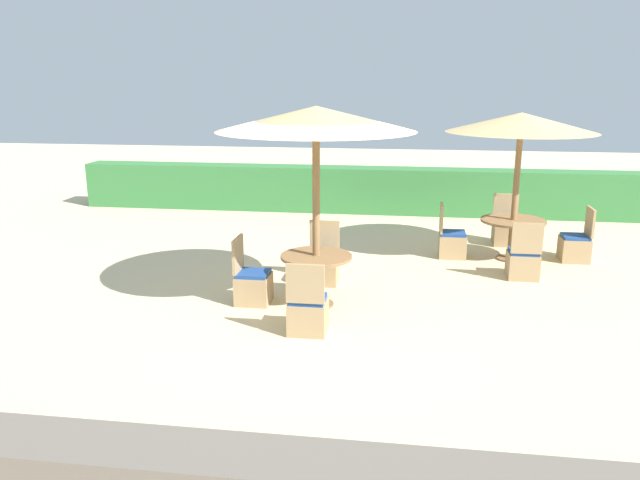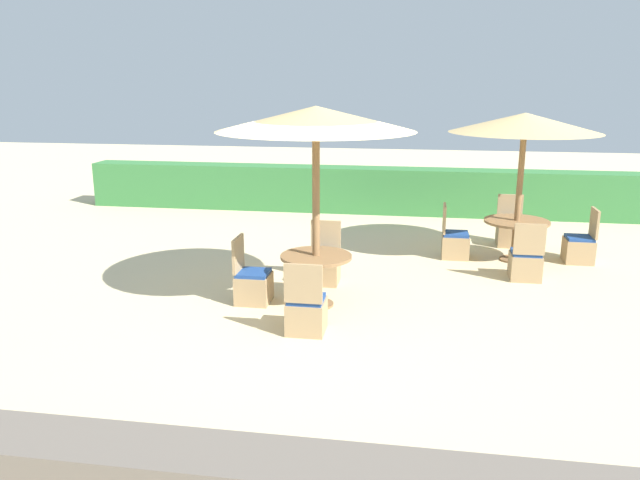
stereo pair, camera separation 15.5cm
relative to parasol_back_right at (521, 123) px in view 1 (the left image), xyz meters
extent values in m
plane|color=beige|center=(-2.96, -3.18, -2.32)|extent=(40.00, 40.00, 0.00)
cube|color=#387A3D|center=(-2.96, 3.56, -1.80)|extent=(13.00, 0.70, 1.04)
cylinder|color=olive|center=(0.00, 0.00, -1.11)|extent=(0.10, 0.10, 2.41)
cone|color=tan|center=(0.00, 0.00, 0.01)|extent=(2.45, 2.45, 0.32)
cylinder|color=olive|center=(0.00, 0.00, -2.30)|extent=(0.48, 0.48, 0.03)
cylinder|color=olive|center=(0.00, 0.00, -1.98)|extent=(0.12, 0.12, 0.66)
cylinder|color=olive|center=(0.00, 0.00, -1.63)|extent=(1.09, 1.09, 0.04)
cube|color=tan|center=(1.05, 0.06, -2.12)|extent=(0.46, 0.46, 0.40)
cube|color=navy|center=(1.05, 0.06, -1.89)|extent=(0.42, 0.42, 0.05)
cube|color=tan|center=(1.26, 0.06, -1.63)|extent=(0.04, 0.46, 0.48)
cube|color=tan|center=(0.04, 0.98, -2.12)|extent=(0.46, 0.46, 0.40)
cube|color=navy|center=(0.04, 0.98, -1.89)|extent=(0.42, 0.42, 0.05)
cube|color=tan|center=(0.04, 1.19, -1.63)|extent=(0.46, 0.04, 0.48)
cube|color=tan|center=(0.02, -1.04, -2.12)|extent=(0.46, 0.46, 0.40)
cube|color=navy|center=(0.02, -1.04, -1.89)|extent=(0.42, 0.42, 0.05)
cube|color=tan|center=(0.02, -1.25, -1.63)|extent=(0.46, 0.04, 0.48)
cube|color=tan|center=(-0.99, 0.01, -2.12)|extent=(0.46, 0.46, 0.40)
cube|color=navy|center=(-0.99, 0.01, -1.89)|extent=(0.42, 0.42, 0.05)
cube|color=tan|center=(-1.20, 0.01, -1.63)|extent=(0.04, 0.46, 0.48)
cylinder|color=olive|center=(-2.99, -2.69, -1.01)|extent=(0.10, 0.10, 2.61)
cone|color=tan|center=(-2.99, -2.69, 0.22)|extent=(2.59, 2.59, 0.32)
cylinder|color=olive|center=(-2.99, -2.69, -2.30)|extent=(0.48, 0.48, 0.03)
cylinder|color=olive|center=(-2.99, -2.69, -1.98)|extent=(0.12, 0.12, 0.68)
cylinder|color=olive|center=(-2.99, -2.69, -1.62)|extent=(0.97, 0.97, 0.04)
cube|color=tan|center=(-2.96, -3.62, -2.12)|extent=(0.46, 0.46, 0.40)
cube|color=navy|center=(-2.96, -3.62, -1.89)|extent=(0.42, 0.42, 0.05)
cube|color=tan|center=(-2.96, -3.83, -1.63)|extent=(0.46, 0.04, 0.48)
cube|color=tan|center=(-3.04, -1.73, -2.12)|extent=(0.46, 0.46, 0.40)
cube|color=navy|center=(-3.04, -1.73, -1.89)|extent=(0.42, 0.42, 0.05)
cube|color=tan|center=(-3.04, -1.52, -1.63)|extent=(0.46, 0.04, 0.48)
cube|color=tan|center=(-3.87, -2.71, -2.12)|extent=(0.46, 0.46, 0.40)
cube|color=navy|center=(-3.87, -2.71, -1.89)|extent=(0.42, 0.42, 0.05)
cube|color=tan|center=(-4.08, -2.71, -1.63)|extent=(0.04, 0.46, 0.48)
camera|label=1|loc=(-1.80, -10.69, 0.73)|focal=35.00mm
camera|label=2|loc=(-1.65, -10.67, 0.73)|focal=35.00mm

